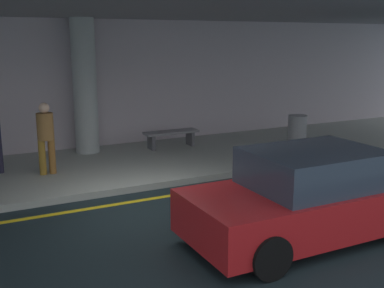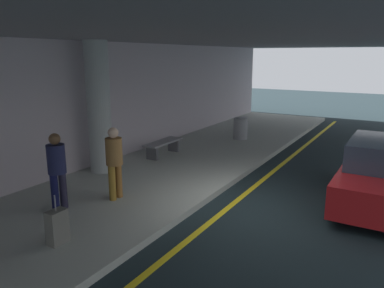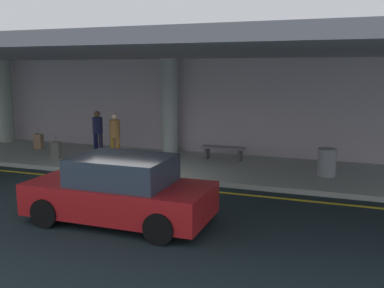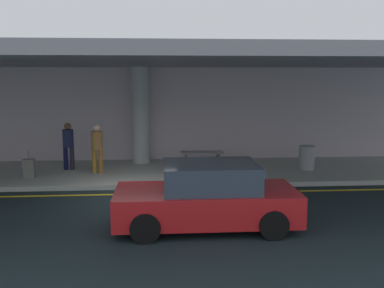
{
  "view_description": "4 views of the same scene",
  "coord_description": "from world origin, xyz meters",
  "px_view_note": "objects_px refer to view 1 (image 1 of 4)",
  "views": [
    {
      "loc": [
        -3.24,
        -8.26,
        3.24
      ],
      "look_at": [
        1.76,
        1.6,
        0.79
      ],
      "focal_mm": 44.41,
      "sensor_mm": 36.0,
      "label": 1
    },
    {
      "loc": [
        -7.58,
        -2.86,
        3.4
      ],
      "look_at": [
        1.82,
        2.66,
        0.81
      ],
      "focal_mm": 35.02,
      "sensor_mm": 36.0,
      "label": 2
    },
    {
      "loc": [
        6.42,
        -10.62,
        3.37
      ],
      "look_at": [
        2.02,
        1.56,
        1.12
      ],
      "focal_mm": 40.01,
      "sensor_mm": 36.0,
      "label": 3
    },
    {
      "loc": [
        0.77,
        -12.05,
        3.4
      ],
      "look_at": [
        1.77,
        1.75,
        1.28
      ],
      "focal_mm": 40.66,
      "sensor_mm": 36.0,
      "label": 4
    }
  ],
  "objects_px": {
    "car_red": "(309,197)",
    "bench_metal": "(171,135)",
    "person_waiting_for_ride": "(46,134)",
    "support_column_center": "(85,87)",
    "trash_bin_steel": "(297,129)"
  },
  "relations": [
    {
      "from": "support_column_center",
      "to": "car_red",
      "type": "bearing_deg",
      "value": -75.76
    },
    {
      "from": "car_red",
      "to": "trash_bin_steel",
      "type": "bearing_deg",
      "value": 54.43
    },
    {
      "from": "support_column_center",
      "to": "car_red",
      "type": "height_order",
      "value": "support_column_center"
    },
    {
      "from": "support_column_center",
      "to": "trash_bin_steel",
      "type": "height_order",
      "value": "support_column_center"
    },
    {
      "from": "support_column_center",
      "to": "car_red",
      "type": "distance_m",
      "value": 7.45
    },
    {
      "from": "trash_bin_steel",
      "to": "car_red",
      "type": "bearing_deg",
      "value": -127.61
    },
    {
      "from": "support_column_center",
      "to": "person_waiting_for_ride",
      "type": "distance_m",
      "value": 2.42
    },
    {
      "from": "car_red",
      "to": "bench_metal",
      "type": "relative_size",
      "value": 2.56
    },
    {
      "from": "car_red",
      "to": "bench_metal",
      "type": "height_order",
      "value": "car_red"
    },
    {
      "from": "person_waiting_for_ride",
      "to": "bench_metal",
      "type": "bearing_deg",
      "value": 122.29
    },
    {
      "from": "bench_metal",
      "to": "trash_bin_steel",
      "type": "relative_size",
      "value": 1.88
    },
    {
      "from": "person_waiting_for_ride",
      "to": "bench_metal",
      "type": "relative_size",
      "value": 1.05
    },
    {
      "from": "bench_metal",
      "to": "support_column_center",
      "type": "bearing_deg",
      "value": 167.33
    },
    {
      "from": "support_column_center",
      "to": "person_waiting_for_ride",
      "type": "bearing_deg",
      "value": -128.49
    },
    {
      "from": "support_column_center",
      "to": "trash_bin_steel",
      "type": "relative_size",
      "value": 4.29
    }
  ]
}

